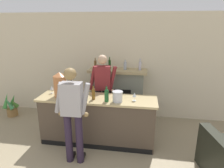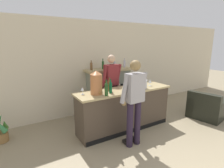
{
  "view_description": "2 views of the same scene",
  "coord_description": "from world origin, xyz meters",
  "px_view_note": "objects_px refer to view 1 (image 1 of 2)",
  "views": [
    {
      "loc": [
        0.85,
        -0.89,
        2.46
      ],
      "look_at": [
        0.19,
        3.24,
        1.2
      ],
      "focal_mm": 32.0,
      "sensor_mm": 36.0,
      "label": 1
    },
    {
      "loc": [
        -2.41,
        -0.47,
        2.08
      ],
      "look_at": [
        -0.21,
        3.18,
        1.09
      ],
      "focal_mm": 28.0,
      "sensor_mm": 36.0,
      "label": 2
    }
  ],
  "objects_px": {
    "potted_plant_corner": "(11,106)",
    "ice_bucket_steel": "(118,96)",
    "wine_glass_front_right": "(52,88)",
    "fireplace_stone": "(118,94)",
    "wine_bottle_merlot_tall": "(79,89)",
    "wine_bottle_cabernet_heavy": "(107,95)",
    "wine_glass_back_row": "(134,95)",
    "person_bartender": "(103,89)",
    "wine_bottle_rose_blush": "(74,92)",
    "wine_bottle_port_short": "(72,88)",
    "copper_dispenser": "(60,84)",
    "person_customer": "(73,112)",
    "wine_bottle_riesling_slim": "(93,93)",
    "wine_bottle_chardonnay_pale": "(63,93)"
  },
  "relations": [
    {
      "from": "fireplace_stone",
      "to": "wine_bottle_rose_blush",
      "type": "height_order",
      "value": "fireplace_stone"
    },
    {
      "from": "ice_bucket_steel",
      "to": "wine_glass_front_right",
      "type": "bearing_deg",
      "value": 170.04
    },
    {
      "from": "wine_bottle_rose_blush",
      "to": "wine_glass_front_right",
      "type": "relative_size",
      "value": 2.0
    },
    {
      "from": "fireplace_stone",
      "to": "person_customer",
      "type": "bearing_deg",
      "value": -105.5
    },
    {
      "from": "person_bartender",
      "to": "fireplace_stone",
      "type": "bearing_deg",
      "value": 65.78
    },
    {
      "from": "wine_bottle_riesling_slim",
      "to": "wine_glass_back_row",
      "type": "xyz_separation_m",
      "value": [
        0.81,
        0.05,
        -0.01
      ]
    },
    {
      "from": "wine_bottle_chardonnay_pale",
      "to": "wine_glass_back_row",
      "type": "height_order",
      "value": "wine_bottle_chardonnay_pale"
    },
    {
      "from": "fireplace_stone",
      "to": "wine_bottle_merlot_tall",
      "type": "relative_size",
      "value": 5.25
    },
    {
      "from": "wine_bottle_rose_blush",
      "to": "potted_plant_corner",
      "type": "bearing_deg",
      "value": 156.3
    },
    {
      "from": "wine_glass_front_right",
      "to": "wine_glass_back_row",
      "type": "bearing_deg",
      "value": -5.22
    },
    {
      "from": "person_customer",
      "to": "wine_glass_back_row",
      "type": "xyz_separation_m",
      "value": [
        1.03,
        0.66,
        0.14
      ]
    },
    {
      "from": "copper_dispenser",
      "to": "wine_bottle_merlot_tall",
      "type": "height_order",
      "value": "copper_dispenser"
    },
    {
      "from": "copper_dispenser",
      "to": "wine_bottle_cabernet_heavy",
      "type": "bearing_deg",
      "value": -8.03
    },
    {
      "from": "fireplace_stone",
      "to": "wine_bottle_rose_blush",
      "type": "bearing_deg",
      "value": -118.65
    },
    {
      "from": "wine_glass_front_right",
      "to": "fireplace_stone",
      "type": "bearing_deg",
      "value": 40.4
    },
    {
      "from": "potted_plant_corner",
      "to": "wine_glass_front_right",
      "type": "distance_m",
      "value": 1.98
    },
    {
      "from": "copper_dispenser",
      "to": "wine_glass_front_right",
      "type": "height_order",
      "value": "copper_dispenser"
    },
    {
      "from": "copper_dispenser",
      "to": "wine_bottle_cabernet_heavy",
      "type": "xyz_separation_m",
      "value": [
        1.0,
        -0.14,
        -0.12
      ]
    },
    {
      "from": "fireplace_stone",
      "to": "person_customer",
      "type": "xyz_separation_m",
      "value": [
        -0.53,
        -1.93,
        0.3
      ]
    },
    {
      "from": "potted_plant_corner",
      "to": "ice_bucket_steel",
      "type": "bearing_deg",
      "value": -18.02
    },
    {
      "from": "wine_bottle_port_short",
      "to": "wine_bottle_merlot_tall",
      "type": "bearing_deg",
      "value": -26.68
    },
    {
      "from": "person_customer",
      "to": "wine_bottle_port_short",
      "type": "height_order",
      "value": "person_customer"
    },
    {
      "from": "person_bartender",
      "to": "wine_glass_back_row",
      "type": "bearing_deg",
      "value": -40.98
    },
    {
      "from": "ice_bucket_steel",
      "to": "wine_bottle_rose_blush",
      "type": "xyz_separation_m",
      "value": [
        -0.9,
        0.04,
        0.04
      ]
    },
    {
      "from": "wine_bottle_merlot_tall",
      "to": "potted_plant_corner",
      "type": "bearing_deg",
      "value": 160.22
    },
    {
      "from": "person_customer",
      "to": "wine_glass_front_right",
      "type": "bearing_deg",
      "value": 132.73
    },
    {
      "from": "person_customer",
      "to": "wine_glass_back_row",
      "type": "distance_m",
      "value": 1.23
    },
    {
      "from": "wine_bottle_cabernet_heavy",
      "to": "copper_dispenser",
      "type": "bearing_deg",
      "value": 171.97
    },
    {
      "from": "wine_glass_back_row",
      "to": "fireplace_stone",
      "type": "bearing_deg",
      "value": 111.43
    },
    {
      "from": "ice_bucket_steel",
      "to": "wine_bottle_chardonnay_pale",
      "type": "height_order",
      "value": "wine_bottle_chardonnay_pale"
    },
    {
      "from": "person_bartender",
      "to": "wine_bottle_cabernet_heavy",
      "type": "relative_size",
      "value": 5.75
    },
    {
      "from": "fireplace_stone",
      "to": "wine_glass_front_right",
      "type": "xyz_separation_m",
      "value": [
        -1.29,
        -1.1,
        0.44
      ]
    },
    {
      "from": "ice_bucket_steel",
      "to": "wine_glass_back_row",
      "type": "bearing_deg",
      "value": 16.59
    },
    {
      "from": "copper_dispenser",
      "to": "wine_glass_front_right",
      "type": "bearing_deg",
      "value": 151.64
    },
    {
      "from": "wine_bottle_rose_blush",
      "to": "copper_dispenser",
      "type": "bearing_deg",
      "value": 166.74
    },
    {
      "from": "copper_dispenser",
      "to": "wine_glass_front_right",
      "type": "distance_m",
      "value": 0.33
    },
    {
      "from": "wine_bottle_cabernet_heavy",
      "to": "wine_glass_back_row",
      "type": "xyz_separation_m",
      "value": [
        0.53,
        0.12,
        -0.02
      ]
    },
    {
      "from": "person_customer",
      "to": "wine_bottle_chardonnay_pale",
      "type": "height_order",
      "value": "person_customer"
    },
    {
      "from": "person_bartender",
      "to": "wine_glass_back_row",
      "type": "height_order",
      "value": "person_bartender"
    },
    {
      "from": "wine_bottle_port_short",
      "to": "potted_plant_corner",
      "type": "bearing_deg",
      "value": 160.92
    },
    {
      "from": "potted_plant_corner",
      "to": "wine_bottle_port_short",
      "type": "height_order",
      "value": "wine_bottle_port_short"
    },
    {
      "from": "potted_plant_corner",
      "to": "wine_bottle_chardonnay_pale",
      "type": "height_order",
      "value": "wine_bottle_chardonnay_pale"
    },
    {
      "from": "fireplace_stone",
      "to": "wine_bottle_rose_blush",
      "type": "distance_m",
      "value": 1.57
    },
    {
      "from": "person_customer",
      "to": "fireplace_stone",
      "type": "bearing_deg",
      "value": 74.5
    },
    {
      "from": "potted_plant_corner",
      "to": "wine_bottle_merlot_tall",
      "type": "bearing_deg",
      "value": -19.78
    },
    {
      "from": "person_customer",
      "to": "wine_bottle_rose_blush",
      "type": "bearing_deg",
      "value": 107.01
    },
    {
      "from": "copper_dispenser",
      "to": "wine_glass_back_row",
      "type": "relative_size",
      "value": 2.97
    },
    {
      "from": "wine_bottle_riesling_slim",
      "to": "wine_bottle_merlot_tall",
      "type": "xyz_separation_m",
      "value": [
        -0.34,
        0.15,
        0.01
      ]
    },
    {
      "from": "person_customer",
      "to": "wine_bottle_rose_blush",
      "type": "xyz_separation_m",
      "value": [
        -0.19,
        0.61,
        0.16
      ]
    },
    {
      "from": "potted_plant_corner",
      "to": "wine_bottle_rose_blush",
      "type": "relative_size",
      "value": 2.06
    }
  ]
}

